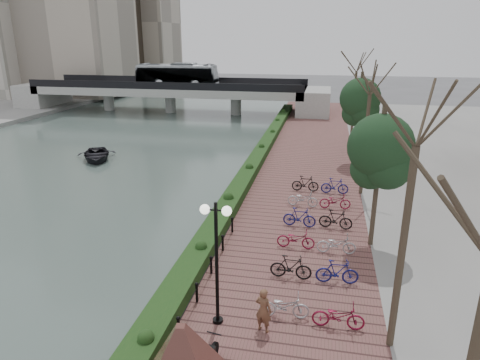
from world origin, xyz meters
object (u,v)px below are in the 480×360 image
(motorcycle, at_px, (205,360))
(boat, at_px, (96,155))
(lamppost, at_px, (216,237))
(pedestrian, at_px, (263,310))

(motorcycle, bearing_deg, boat, 134.48)
(boat, bearing_deg, lamppost, -79.73)
(lamppost, relative_size, pedestrian, 2.77)
(pedestrian, bearing_deg, lamppost, 14.22)
(pedestrian, relative_size, boat, 0.36)
(motorcycle, distance_m, boat, 26.48)
(lamppost, xyz_separation_m, boat, (-15.18, 19.17, -3.19))
(lamppost, bearing_deg, pedestrian, -5.79)
(pedestrian, bearing_deg, motorcycle, 78.59)
(boat, bearing_deg, motorcycle, -82.49)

